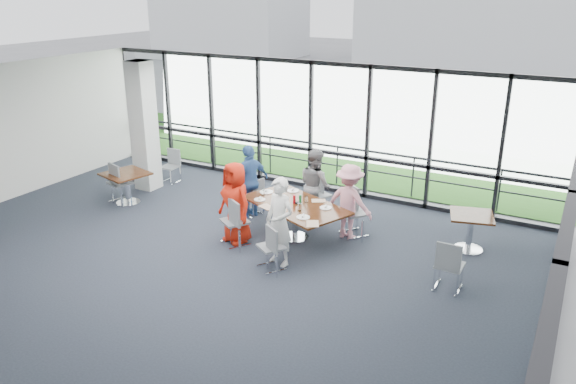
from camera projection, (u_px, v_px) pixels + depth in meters
The scene contains 42 objects.
floor at pixel (188, 268), 10.29m from camera, with size 12.00×10.00×0.02m, color #212630.
ceiling at pixel (176, 94), 9.18m from camera, with size 12.00×10.00×0.04m, color silver.
curtain_wall_back at pixel (311, 126), 13.85m from camera, with size 12.00×0.10×3.20m, color white.
curtain_wall_right at pixel (561, 263), 7.04m from camera, with size 0.10×10.00×3.20m, color white.
exit_door at pixel (572, 206), 10.32m from camera, with size 0.12×1.60×2.10m, color black.
structural_column at pixel (144, 126), 13.82m from camera, with size 0.50×0.50×3.20m, color silver.
apron at pixel (377, 143), 18.53m from camera, with size 80.00×70.00×0.02m, color slate.
grass_strip at pixel (354, 157), 16.87m from camera, with size 80.00×5.00×0.01m, color #265617.
hangar_main at pixel (570, 18), 33.80m from camera, with size 24.00×10.00×6.00m, color silver.
hangar_aux at pixel (230, 27), 40.74m from camera, with size 10.00×6.00×4.00m, color silver.
guard_rail at pixel (320, 162), 14.73m from camera, with size 0.06×0.06×12.00m, color #2D2D33.
main_table at pixel (295, 209), 11.29m from camera, with size 2.49×1.96×0.75m.
side_table_left at pixel (126, 177), 13.13m from camera, with size 1.14×1.14×0.75m.
side_table_right at pixel (471, 221), 10.77m from camera, with size 0.97×0.97×0.75m.
diner_near_left at pixel (235, 203), 11.10m from camera, with size 0.81×0.53×1.66m, color red.
diner_near_right at pixel (280, 222), 10.18m from camera, with size 0.61×0.44×1.67m, color white.
diner_far_left at pixel (315, 185), 12.15m from camera, with size 0.78×0.48×1.61m, color slate.
diner_far_right at pixel (349, 202), 11.28m from camera, with size 1.01×0.52×1.56m, color pink.
diner_end at pixel (250, 181), 12.34m from camera, with size 0.96×0.53×1.64m, color #345D9A.
chair_main_nl at pixel (235, 221), 11.08m from camera, with size 0.48×0.48×0.98m, color slate, non-canonical shape.
chair_main_nr at pixel (271, 247), 10.12m from camera, with size 0.43×0.43×0.87m, color slate, non-canonical shape.
chair_main_fl at pixel (318, 195), 12.49m from camera, with size 0.47×0.47×0.96m, color slate, non-canonical shape.
chair_main_fr at pixel (355, 213), 11.50m from camera, with size 0.48×0.48×0.98m, color slate, non-canonical shape.
chair_main_end at pixel (251, 197), 12.55m from camera, with size 0.40×0.40×0.82m, color slate, non-canonical shape.
chair_spare_la at pixel (120, 183), 13.23m from camera, with size 0.48×0.48×0.99m, color slate, non-canonical shape.
chair_spare_lb at pixel (170, 167), 14.61m from camera, with size 0.41×0.41×0.85m, color slate, non-canonical shape.
chair_spare_r at pixel (450, 265), 9.42m from camera, with size 0.44×0.44×0.90m, color slate, non-canonical shape.
plate_nl at pixel (260, 200), 11.46m from camera, with size 0.24×0.24×0.01m, color white.
plate_nr at pixel (303, 217), 10.58m from camera, with size 0.26×0.26×0.01m, color white.
plate_fl at pixel (293, 191), 11.94m from camera, with size 0.26×0.26×0.01m, color white.
plate_fr at pixel (326, 208), 11.03m from camera, with size 0.24×0.24×0.01m, color white.
plate_end at pixel (266, 192), 11.88m from camera, with size 0.29×0.29×0.01m, color white.
tumbler_a at pixel (280, 199), 11.28m from camera, with size 0.07×0.07×0.15m, color white.
tumbler_b at pixel (299, 207), 10.89m from camera, with size 0.07×0.07×0.15m, color white.
tumbler_c at pixel (306, 199), 11.31m from camera, with size 0.07×0.07×0.13m, color white.
tumbler_d at pixel (263, 192), 11.68m from camera, with size 0.07×0.07×0.13m, color white.
menu_a at pixel (267, 207), 11.10m from camera, with size 0.31×0.22×0.00m, color beige.
menu_b at pixel (313, 224), 10.32m from camera, with size 0.32×0.22×0.00m, color beige.
menu_c at pixel (319, 201), 11.42m from camera, with size 0.29×0.20×0.00m, color beige.
condiment_caddy at pixel (298, 203), 11.23m from camera, with size 0.10×0.07×0.04m, color black.
ketchup_bottle at pixel (294, 199), 11.24m from camera, with size 0.06×0.06×0.18m, color #AD0912.
green_bottle at pixel (300, 200), 11.19m from camera, with size 0.05×0.05×0.20m, color #136A2D.
Camera 1 is at (6.01, -7.17, 4.87)m, focal length 35.00 mm.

